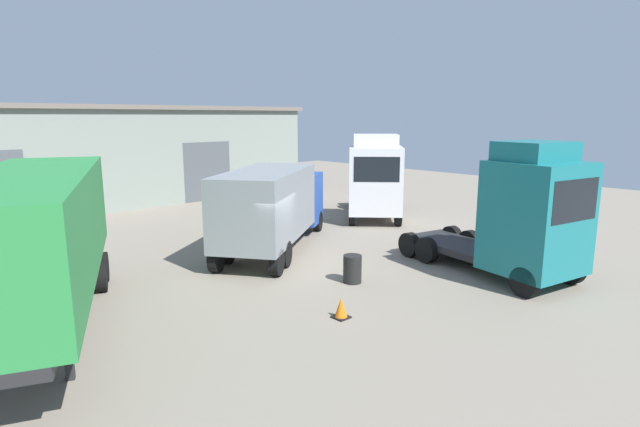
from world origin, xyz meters
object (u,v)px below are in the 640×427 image
at_px(traffic_cone, 341,309).
at_px(tractor_unit_white, 375,181).
at_px(tractor_unit_teal, 525,217).
at_px(container_trailer_green, 35,233).
at_px(box_truck_blue, 273,204).
at_px(oil_drum, 352,269).

bearing_deg(traffic_cone, tractor_unit_white, 36.81).
bearing_deg(tractor_unit_teal, traffic_cone, -94.64).
distance_m(tractor_unit_white, tractor_unit_teal, 9.96).
distance_m(container_trailer_green, tractor_unit_teal, 13.54).
bearing_deg(container_trailer_green, tractor_unit_teal, 86.75).
height_order(tractor_unit_white, tractor_unit_teal, tractor_unit_teal).
height_order(box_truck_blue, traffic_cone, box_truck_blue).
height_order(box_truck_blue, tractor_unit_teal, tractor_unit_teal).
relative_size(tractor_unit_white, oil_drum, 7.26).
xyz_separation_m(tractor_unit_white, traffic_cone, (-9.93, -7.43, -1.77)).
bearing_deg(traffic_cone, container_trailer_green, 144.78).
height_order(tractor_unit_white, traffic_cone, tractor_unit_white).
bearing_deg(tractor_unit_white, traffic_cone, -6.69).
relative_size(box_truck_blue, traffic_cone, 14.02).
xyz_separation_m(container_trailer_green, oil_drum, (8.15, -2.42, -2.06)).
distance_m(container_trailer_green, oil_drum, 8.75).
xyz_separation_m(box_truck_blue, tractor_unit_teal, (3.33, -8.41, 0.26)).
bearing_deg(tractor_unit_teal, tractor_unit_white, 170.01).
bearing_deg(traffic_cone, oil_drum, 37.34).
relative_size(container_trailer_green, box_truck_blue, 1.24).
bearing_deg(traffic_cone, tractor_unit_teal, -16.27).
distance_m(tractor_unit_white, box_truck_blue, 7.05).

